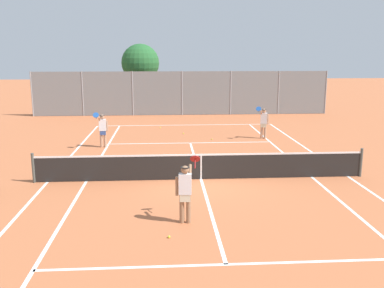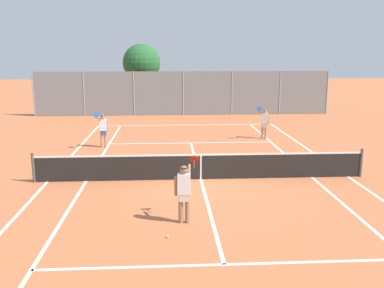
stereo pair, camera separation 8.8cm
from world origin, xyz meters
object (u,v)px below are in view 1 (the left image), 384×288
(player_near_side, at_px, (185,190))
(loose_tennis_ball_2, at_px, (212,139))
(tennis_net, at_px, (201,166))
(player_far_right, at_px, (264,121))
(tree_behind_left, at_px, (140,64))
(loose_tennis_ball_4, at_px, (169,237))
(loose_tennis_ball_0, at_px, (183,133))
(loose_tennis_ball_3, at_px, (160,127))
(player_far_left, at_px, (103,129))
(loose_tennis_ball_1, at_px, (82,163))

(player_near_side, height_order, loose_tennis_ball_2, player_near_side)
(tennis_net, height_order, player_far_right, player_far_right)
(tennis_net, relative_size, player_far_right, 6.76)
(player_near_side, relative_size, tree_behind_left, 0.34)
(tennis_net, bearing_deg, loose_tennis_ball_2, 80.51)
(loose_tennis_ball_4, bearing_deg, loose_tennis_ball_0, 85.93)
(loose_tennis_ball_2, relative_size, tree_behind_left, 0.01)
(loose_tennis_ball_0, relative_size, loose_tennis_ball_4, 1.00)
(loose_tennis_ball_3, bearing_deg, player_far_left, -117.50)
(tennis_net, distance_m, loose_tennis_ball_4, 5.13)
(loose_tennis_ball_3, bearing_deg, player_far_right, -33.08)
(player_near_side, xyz_separation_m, player_far_right, (4.74, 11.29, 0.00))
(loose_tennis_ball_2, height_order, loose_tennis_ball_3, same)
(loose_tennis_ball_2, bearing_deg, loose_tennis_ball_0, 129.19)
(loose_tennis_ball_1, distance_m, tree_behind_left, 17.77)
(player_near_side, relative_size, loose_tennis_ball_0, 26.88)
(player_near_side, xyz_separation_m, loose_tennis_ball_2, (1.96, 11.12, -0.89))
(tree_behind_left, bearing_deg, tennis_net, -80.79)
(tennis_net, bearing_deg, tree_behind_left, 99.21)
(tree_behind_left, bearing_deg, loose_tennis_ball_0, -74.78)
(player_far_right, bearing_deg, player_near_side, -112.80)
(loose_tennis_ball_4, bearing_deg, loose_tennis_ball_2, 78.70)
(loose_tennis_ball_4, bearing_deg, player_far_left, 106.08)
(tennis_net, height_order, loose_tennis_ball_4, tennis_net)
(player_far_left, distance_m, player_far_right, 8.42)
(loose_tennis_ball_2, height_order, loose_tennis_ball_4, same)
(player_far_right, relative_size, loose_tennis_ball_3, 26.88)
(tennis_net, relative_size, loose_tennis_ball_1, 181.82)
(tree_behind_left, bearing_deg, player_far_left, -94.34)
(loose_tennis_ball_4, bearing_deg, player_near_side, 65.01)
(player_far_right, height_order, loose_tennis_ball_2, player_far_right)
(player_far_right, bearing_deg, player_far_left, -168.85)
(player_far_left, bearing_deg, loose_tennis_ball_4, -73.92)
(player_far_left, relative_size, loose_tennis_ball_0, 26.88)
(tennis_net, distance_m, player_far_right, 8.32)
(loose_tennis_ball_4, bearing_deg, tennis_net, 76.13)
(loose_tennis_ball_3, bearing_deg, loose_tennis_ball_4, -88.77)
(player_near_side, relative_size, loose_tennis_ball_2, 26.88)
(loose_tennis_ball_0, height_order, loose_tennis_ball_3, same)
(player_far_left, distance_m, loose_tennis_ball_4, 11.10)
(tennis_net, distance_m, loose_tennis_ball_0, 8.91)
(loose_tennis_ball_0, bearing_deg, player_far_right, -20.71)
(player_near_side, distance_m, loose_tennis_ball_2, 11.33)
(loose_tennis_ball_4, bearing_deg, tree_behind_left, 94.59)
(player_far_left, xyz_separation_m, tree_behind_left, (1.07, 14.16, 2.69))
(loose_tennis_ball_4, relative_size, tree_behind_left, 0.01)
(loose_tennis_ball_1, xyz_separation_m, loose_tennis_ball_4, (3.53, -7.46, 0.00))
(player_near_side, height_order, player_far_right, same)
(player_far_right, height_order, tree_behind_left, tree_behind_left)
(player_far_right, height_order, loose_tennis_ball_1, player_far_right)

